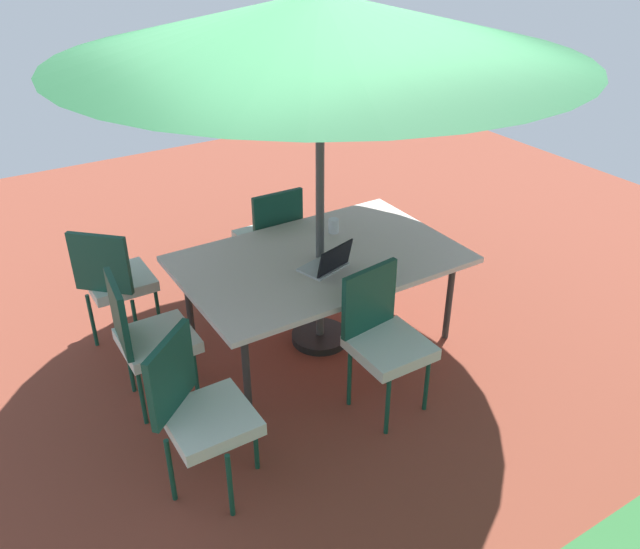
{
  "coord_description": "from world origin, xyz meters",
  "views": [
    {
      "loc": [
        2.17,
        3.5,
        2.95
      ],
      "look_at": [
        0.0,
        0.0,
        0.59
      ],
      "focal_mm": 36.23,
      "sensor_mm": 36.0,
      "label": 1
    }
  ],
  "objects_px": {
    "chair_northeast": "(199,409)",
    "chair_north": "(384,335)",
    "laptop": "(327,264)",
    "chair_southeast": "(115,278)",
    "chair_east": "(147,335)",
    "chair_south": "(271,235)",
    "cup": "(334,226)",
    "patio_umbrella": "(320,26)",
    "dining_table": "(320,262)"
  },
  "relations": [
    {
      "from": "dining_table",
      "to": "chair_north",
      "type": "height_order",
      "value": "chair_north"
    },
    {
      "from": "chair_east",
      "to": "laptop",
      "type": "xyz_separation_m",
      "value": [
        -1.27,
        0.17,
        0.23
      ]
    },
    {
      "from": "patio_umbrella",
      "to": "chair_southeast",
      "type": "relative_size",
      "value": 3.39
    },
    {
      "from": "chair_north",
      "to": "cup",
      "type": "distance_m",
      "value": 1.19
    },
    {
      "from": "chair_northeast",
      "to": "chair_south",
      "type": "relative_size",
      "value": 1.0
    },
    {
      "from": "dining_table",
      "to": "laptop",
      "type": "bearing_deg",
      "value": 73.37
    },
    {
      "from": "chair_east",
      "to": "cup",
      "type": "distance_m",
      "value": 1.68
    },
    {
      "from": "chair_northeast",
      "to": "chair_southeast",
      "type": "xyz_separation_m",
      "value": [
        -0.03,
        -1.67,
        0.0
      ]
    },
    {
      "from": "laptop",
      "to": "patio_umbrella",
      "type": "bearing_deg",
      "value": -122.73
    },
    {
      "from": "chair_northeast",
      "to": "chair_south",
      "type": "bearing_deg",
      "value": 10.89
    },
    {
      "from": "chair_northeast",
      "to": "chair_east",
      "type": "height_order",
      "value": "same"
    },
    {
      "from": "dining_table",
      "to": "chair_east",
      "type": "relative_size",
      "value": 2.05
    },
    {
      "from": "chair_southeast",
      "to": "chair_south",
      "type": "bearing_deg",
      "value": -135.04
    },
    {
      "from": "chair_northeast",
      "to": "cup",
      "type": "distance_m",
      "value": 2.0
    },
    {
      "from": "chair_south",
      "to": "cup",
      "type": "xyz_separation_m",
      "value": [
        -0.27,
        0.55,
        0.24
      ]
    },
    {
      "from": "patio_umbrella",
      "to": "cup",
      "type": "bearing_deg",
      "value": -136.38
    },
    {
      "from": "chair_southeast",
      "to": "chair_south",
      "type": "distance_m",
      "value": 1.32
    },
    {
      "from": "patio_umbrella",
      "to": "chair_east",
      "type": "distance_m",
      "value": 2.21
    },
    {
      "from": "chair_east",
      "to": "chair_south",
      "type": "distance_m",
      "value": 1.61
    },
    {
      "from": "laptop",
      "to": "cup",
      "type": "bearing_deg",
      "value": -143.17
    },
    {
      "from": "dining_table",
      "to": "cup",
      "type": "height_order",
      "value": "cup"
    },
    {
      "from": "chair_east",
      "to": "cup",
      "type": "xyz_separation_m",
      "value": [
        -1.63,
        -0.31,
        0.24
      ]
    },
    {
      "from": "dining_table",
      "to": "chair_northeast",
      "type": "xyz_separation_m",
      "value": [
        1.31,
        0.86,
        -0.14
      ]
    },
    {
      "from": "dining_table",
      "to": "laptop",
      "type": "distance_m",
      "value": 0.22
    },
    {
      "from": "chair_south",
      "to": "cup",
      "type": "distance_m",
      "value": 0.66
    },
    {
      "from": "laptop",
      "to": "cup",
      "type": "xyz_separation_m",
      "value": [
        -0.36,
        -0.48,
        0.01
      ]
    },
    {
      "from": "chair_northeast",
      "to": "chair_south",
      "type": "xyz_separation_m",
      "value": [
        -1.35,
        -1.7,
        0.0
      ]
    },
    {
      "from": "dining_table",
      "to": "laptop",
      "type": "xyz_separation_m",
      "value": [
        0.06,
        0.19,
        0.09
      ]
    },
    {
      "from": "patio_umbrella",
      "to": "chair_north",
      "type": "xyz_separation_m",
      "value": [
        0.03,
        0.83,
        -1.77
      ]
    },
    {
      "from": "cup",
      "to": "laptop",
      "type": "bearing_deg",
      "value": 52.93
    },
    {
      "from": "chair_northeast",
      "to": "cup",
      "type": "bearing_deg",
      "value": -5.3
    },
    {
      "from": "chair_east",
      "to": "laptop",
      "type": "bearing_deg",
      "value": -91.93
    },
    {
      "from": "chair_south",
      "to": "chair_southeast",
      "type": "bearing_deg",
      "value": 2.24
    },
    {
      "from": "chair_northeast",
      "to": "laptop",
      "type": "relative_size",
      "value": 2.61
    },
    {
      "from": "chair_northeast",
      "to": "chair_north",
      "type": "distance_m",
      "value": 1.28
    },
    {
      "from": "laptop",
      "to": "chair_southeast",
      "type": "bearing_deg",
      "value": -55.17
    },
    {
      "from": "dining_table",
      "to": "chair_northeast",
      "type": "relative_size",
      "value": 2.05
    },
    {
      "from": "chair_east",
      "to": "chair_south",
      "type": "height_order",
      "value": "same"
    },
    {
      "from": "dining_table",
      "to": "chair_south",
      "type": "bearing_deg",
      "value": -92.51
    },
    {
      "from": "chair_southeast",
      "to": "chair_south",
      "type": "xyz_separation_m",
      "value": [
        -1.32,
        -0.03,
        0.0
      ]
    },
    {
      "from": "chair_south",
      "to": "cup",
      "type": "relative_size",
      "value": 8.82
    },
    {
      "from": "patio_umbrella",
      "to": "chair_south",
      "type": "relative_size",
      "value": 3.39
    },
    {
      "from": "chair_southeast",
      "to": "laptop",
      "type": "xyz_separation_m",
      "value": [
        -1.23,
        1.0,
        0.23
      ]
    },
    {
      "from": "dining_table",
      "to": "chair_southeast",
      "type": "distance_m",
      "value": 1.53
    },
    {
      "from": "dining_table",
      "to": "chair_south",
      "type": "distance_m",
      "value": 0.85
    },
    {
      "from": "dining_table",
      "to": "cup",
      "type": "bearing_deg",
      "value": -136.38
    },
    {
      "from": "patio_umbrella",
      "to": "chair_southeast",
      "type": "height_order",
      "value": "patio_umbrella"
    },
    {
      "from": "chair_northeast",
      "to": "cup",
      "type": "relative_size",
      "value": 8.82
    },
    {
      "from": "chair_northeast",
      "to": "laptop",
      "type": "xyz_separation_m",
      "value": [
        -1.26,
        -0.67,
        0.23
      ]
    },
    {
      "from": "chair_northeast",
      "to": "chair_east",
      "type": "relative_size",
      "value": 1.0
    }
  ]
}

